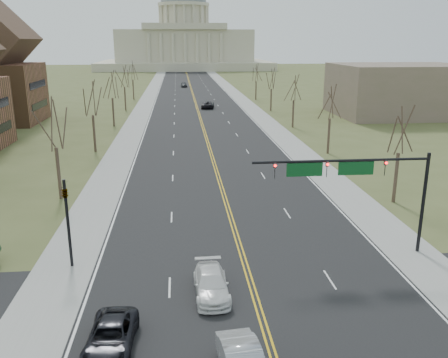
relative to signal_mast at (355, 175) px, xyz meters
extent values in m
cube|color=black|center=(-7.45, 96.50, -5.76)|extent=(20.00, 380.00, 0.01)
cube|color=black|center=(-7.45, -7.50, -5.76)|extent=(120.00, 14.00, 0.01)
cube|color=gray|center=(-19.45, 96.50, -5.75)|extent=(4.00, 380.00, 0.03)
cube|color=gray|center=(4.55, 96.50, -5.75)|extent=(4.00, 380.00, 0.03)
cube|color=gold|center=(-7.45, 96.50, -5.75)|extent=(0.42, 380.00, 0.01)
cube|color=silver|center=(-17.25, 96.50, -5.75)|extent=(0.15, 380.00, 0.01)
cube|color=silver|center=(2.35, 96.50, -5.75)|extent=(0.15, 380.00, 0.01)
cube|color=#BCB59C|center=(-7.45, 236.50, -3.76)|extent=(90.00, 60.00, 4.00)
cube|color=#BCB59C|center=(-7.45, 236.50, 6.24)|extent=(70.00, 40.00, 16.00)
cube|color=#BCB59C|center=(-7.45, 216.00, 15.74)|extent=(42.00, 3.00, 3.00)
cylinder|color=#BCB59C|center=(-7.45, 236.50, 20.24)|extent=(24.00, 24.00, 12.00)
cylinder|color=#BCB59C|center=(-7.45, 236.50, 27.04)|extent=(27.00, 27.00, 1.60)
ellipsoid|color=slate|center=(-7.45, 236.50, 27.84)|extent=(24.00, 24.00, 22.80)
cylinder|color=black|center=(5.05, 0.00, -2.16)|extent=(0.24, 0.24, 7.20)
cylinder|color=black|center=(-0.95, 0.00, 1.04)|extent=(12.00, 0.18, 0.18)
imported|color=black|center=(2.05, 0.00, 0.49)|extent=(0.35, 0.40, 1.10)
sphere|color=#FF0C0C|center=(2.05, -0.15, 0.84)|extent=(0.18, 0.18, 0.18)
imported|color=black|center=(-1.95, 0.00, 0.49)|extent=(0.35, 0.40, 1.10)
sphere|color=#FF0C0C|center=(-1.95, -0.15, 0.84)|extent=(0.18, 0.18, 0.18)
imported|color=black|center=(-5.45, 0.00, 0.49)|extent=(0.35, 0.40, 1.10)
sphere|color=#FF0C0C|center=(-5.45, -0.15, 0.84)|extent=(0.18, 0.18, 0.18)
cube|color=#0C4C1E|center=(0.05, 0.00, 0.49)|extent=(2.40, 0.12, 0.90)
cube|color=#0C4C1E|center=(-3.45, 0.00, 0.49)|extent=(2.40, 0.12, 0.90)
cylinder|color=black|center=(-18.95, 0.00, -2.76)|extent=(0.20, 0.20, 6.00)
imported|color=black|center=(-18.95, 0.00, -0.56)|extent=(0.32, 0.36, 0.99)
cylinder|color=#3D3324|center=(8.05, 10.50, -3.42)|extent=(0.32, 0.32, 4.68)
cylinder|color=#3D3324|center=(-22.95, 14.50, -3.29)|extent=(0.32, 0.32, 4.95)
cylinder|color=#3D3324|center=(8.05, 30.50, -3.42)|extent=(0.32, 0.32, 4.68)
cylinder|color=#3D3324|center=(-22.95, 34.50, -3.29)|extent=(0.32, 0.32, 4.95)
cylinder|color=#3D3324|center=(8.05, 50.50, -3.42)|extent=(0.32, 0.32, 4.68)
cylinder|color=#3D3324|center=(-22.95, 54.50, -3.29)|extent=(0.32, 0.32, 4.95)
cylinder|color=#3D3324|center=(8.05, 70.50, -3.42)|extent=(0.32, 0.32, 4.68)
cylinder|color=#3D3324|center=(-22.95, 74.50, -3.29)|extent=(0.32, 0.32, 4.95)
cylinder|color=#3D3324|center=(8.05, 90.50, -3.42)|extent=(0.32, 0.32, 4.68)
cylinder|color=#3D3324|center=(-22.95, 94.50, -3.29)|extent=(0.32, 0.32, 4.95)
cube|color=black|center=(-36.90, 60.50, -2.61)|extent=(0.10, 9.80, 1.20)
cube|color=black|center=(-36.90, 60.50, 1.06)|extent=(0.10, 9.80, 1.20)
cube|color=brown|center=(32.55, 62.50, -0.76)|extent=(25.00, 20.00, 10.00)
imported|color=black|center=(-15.17, -9.24, -5.08)|extent=(2.47, 4.90, 1.33)
imported|color=white|center=(-9.98, -4.59, -5.05)|extent=(2.06, 4.84, 1.39)
imported|color=black|center=(-5.09, 76.19, -4.97)|extent=(3.28, 5.88, 1.55)
imported|color=#44464B|center=(-9.64, 127.15, -4.97)|extent=(2.19, 4.73, 1.57)
camera|label=1|loc=(-11.62, -29.47, 8.63)|focal=38.00mm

